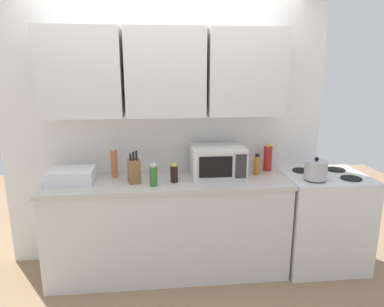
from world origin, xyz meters
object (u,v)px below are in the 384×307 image
bottle_soy_dark (174,173)px  bottle_amber_vinegar (257,165)px  bottle_spice_jar (114,163)px  bottle_green_oil (153,175)px  kettle (316,170)px  stove_range (321,219)px  microwave (218,161)px  knife_block (134,171)px  bottle_red_sauce (268,158)px  dish_rack (72,176)px

bottle_soy_dark → bottle_amber_vinegar: bottle_amber_vinegar is taller
bottle_spice_jar → bottle_green_oil: bearing=-38.6°
kettle → bottle_green_oil: (-1.42, 0.00, -0.00)m
bottle_soy_dark → kettle: bearing=-3.8°
stove_range → microwave: bearing=176.0°
knife_block → bottle_spice_jar: size_ratio=1.03×
bottle_soy_dark → bottle_green_oil: bearing=-155.9°
bottle_red_sauce → bottle_green_oil: bottle_red_sauce is taller
stove_range → kettle: bearing=-140.5°
kettle → bottle_spice_jar: bottle_spice_jar is taller
microwave → bottle_soy_dark: 0.43m
stove_range → bottle_red_sauce: size_ratio=3.54×
knife_block → microwave: bearing=7.8°
dish_rack → bottle_soy_dark: bottle_soy_dark is taller
stove_range → dish_rack: dish_rack is taller
stove_range → kettle: kettle is taller
kettle → knife_block: (-1.59, 0.11, 0.01)m
microwave → bottle_spice_jar: 0.94m
knife_block → bottle_amber_vinegar: 1.13m
knife_block → bottle_amber_vinegar: size_ratio=1.45×
kettle → knife_block: size_ratio=0.70×
bottle_green_oil → bottle_amber_vinegar: bearing=13.1°
knife_block → bottle_red_sauce: bearing=10.7°
microwave → knife_block: 0.76m
bottle_red_sauce → bottle_soy_dark: bearing=-164.0°
bottle_soy_dark → bottle_red_sauce: (0.92, 0.26, 0.04)m
bottle_soy_dark → bottle_amber_vinegar: bearing=10.4°
stove_range → kettle: 0.59m
dish_rack → bottle_soy_dark: bearing=-5.0°
stove_range → knife_block: size_ratio=3.19×
bottle_soy_dark → bottle_green_oil: 0.20m
bottle_amber_vinegar → bottle_red_sauce: bearing=40.9°
kettle → bottle_green_oil: bearing=179.9°
microwave → bottle_soy_dark: size_ratio=2.96×
kettle → microwave: microwave is taller
knife_block → bottle_amber_vinegar: (1.12, 0.12, -0.01)m
kettle → bottle_soy_dark: bearing=176.2°
kettle → bottle_red_sauce: 0.48m
dish_rack → bottle_soy_dark: size_ratio=2.35×
kettle → microwave: size_ratio=0.42×
knife_block → bottle_soy_dark: 0.35m
bottle_red_sauce → bottle_amber_vinegar: size_ratio=1.31×
bottle_spice_jar → kettle: bearing=-9.1°
dish_rack → knife_block: 0.54m
stove_range → bottle_green_oil: size_ratio=4.83×
knife_block → bottle_amber_vinegar: knife_block is taller
bottle_red_sauce → bottle_amber_vinegar: (-0.14, -0.12, -0.03)m
stove_range → bottle_green_oil: bearing=-175.1°
kettle → knife_block: bearing=176.1°
microwave → bottle_green_oil: size_ratio=2.54×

